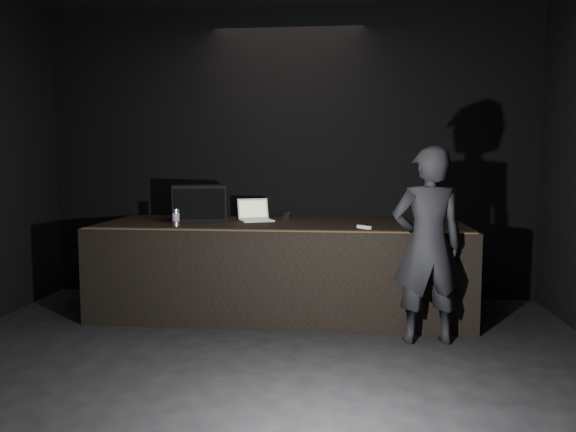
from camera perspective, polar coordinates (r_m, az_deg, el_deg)
The scene contains 11 objects.
ground at distance 3.88m, azimuth -5.36°, elevation -20.17°, with size 7.00×7.00×0.00m, color black.
room_walls at distance 3.51m, azimuth -5.67°, elevation 11.08°, with size 6.10×7.10×3.52m.
stage_riser at distance 6.31m, azimuth -0.65°, elevation -5.23°, with size 4.00×1.50×1.00m, color black.
riser_lip at distance 5.53m, azimuth -1.47°, elevation -1.46°, with size 3.92×0.10×0.01m, color brown.
stage_monitor at distance 6.60m, azimuth -9.05°, elevation 1.34°, with size 0.70×0.59×0.41m.
cable at distance 6.67m, azimuth -2.88°, elevation -0.23°, with size 0.02×0.02×0.84m, color black.
laptop at distance 6.48m, azimuth -3.37°, elevation 0.09°, with size 0.46×0.44×0.25m.
beer_can at distance 6.05m, azimuth -11.33°, elevation -0.16°, with size 0.08×0.08×0.18m.
plastic_cup at distance 6.46m, azimuth -0.22°, elevation -0.08°, with size 0.07×0.07×0.09m, color white.
wii_remote at distance 5.77m, azimuth 7.72°, elevation -1.12°, with size 0.04×0.17×0.03m, color white.
person at distance 5.32m, azimuth 14.02°, elevation -2.93°, with size 0.66×0.44×1.82m, color black.
Camera 1 is at (0.68, -3.43, 1.69)m, focal length 35.00 mm.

